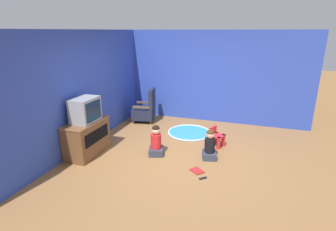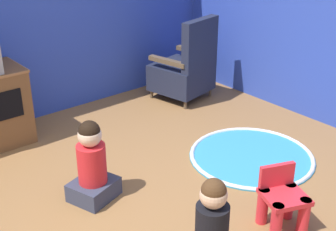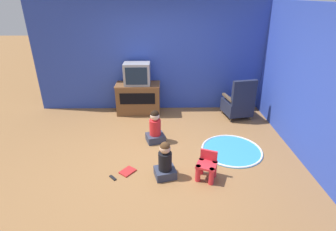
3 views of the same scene
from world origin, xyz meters
name	(u,v)px [view 1 (image 1 of 3)]	position (x,y,z in m)	size (l,w,h in m)	color
ground_plane	(175,155)	(0.00, 0.00, 0.00)	(30.00, 30.00, 0.00)	olive
wall_back	(79,91)	(-0.20, 2.14, 1.28)	(5.60, 0.12, 2.57)	#2D47B2
wall_right	(216,77)	(2.54, -0.40, 1.28)	(0.12, 5.20, 2.57)	#2D47B2
tv_cabinet	(87,137)	(-0.54, 1.81, 0.38)	(1.04, 0.52, 0.74)	brown
television	(85,110)	(-0.54, 1.78, 0.99)	(0.60, 0.41, 0.51)	#939399
black_armchair	(145,110)	(1.81, 1.47, 0.36)	(0.68, 0.70, 0.98)	brown
yellow_kid_chair	(217,138)	(0.74, -0.76, 0.20)	(0.38, 0.37, 0.45)	red
play_mat	(189,132)	(1.35, 0.03, 0.01)	(1.14, 1.14, 0.04)	teal
child_watching_left	(156,142)	(-0.10, 0.41, 0.29)	(0.41, 0.39, 0.67)	#33384C
child_watching_center	(210,146)	(0.09, -0.71, 0.27)	(0.38, 0.35, 0.64)	#33384C
book	(197,171)	(-0.53, -0.59, 0.01)	(0.29, 0.30, 0.02)	#B22323
remote_control	(203,178)	(-0.75, -0.75, 0.01)	(0.13, 0.14, 0.02)	black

